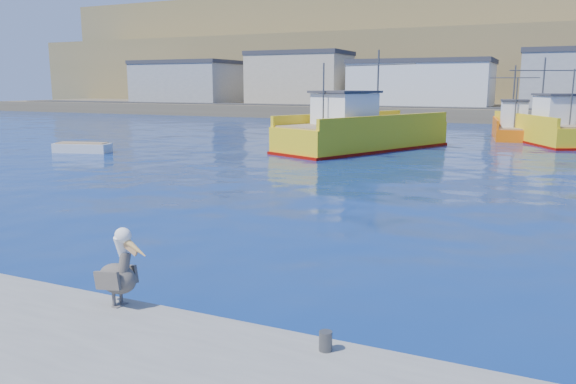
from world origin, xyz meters
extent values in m
plane|color=navy|center=(0.00, 0.00, 0.00)|extent=(260.00, 260.00, 0.00)
cylinder|color=#4C4C4C|center=(3.00, -3.40, 0.65)|extent=(0.20, 0.20, 0.30)
cube|color=brown|center=(0.00, 72.00, 0.80)|extent=(160.00, 30.00, 1.60)
cube|color=olive|center=(0.00, 98.00, 6.00)|extent=(180.00, 40.00, 14.00)
cube|color=olive|center=(0.00, 118.00, 11.00)|extent=(200.00, 40.00, 24.00)
cube|color=#2D2D2D|center=(0.00, 61.00, 1.65)|extent=(150.00, 5.00, 0.10)
cube|color=gray|center=(-48.00, 67.00, 4.60)|extent=(16.00, 10.00, 6.00)
cube|color=#333338|center=(-48.00, 67.00, 7.90)|extent=(16.32, 10.20, 0.60)
cube|color=tan|center=(-28.00, 67.00, 5.10)|extent=(14.00, 9.00, 7.00)
cube|color=#333338|center=(-28.00, 67.00, 8.90)|extent=(14.28, 9.18, 0.60)
cube|color=silver|center=(-10.00, 67.00, 4.35)|extent=(18.00, 11.00, 5.50)
cube|color=#333338|center=(-10.00, 67.00, 7.40)|extent=(18.36, 11.22, 0.60)
cube|color=yellow|center=(-5.62, 26.60, 0.86)|extent=(9.43, 13.94, 1.73)
cube|color=yellow|center=(-3.72, 25.76, 2.08)|extent=(5.51, 12.01, 0.70)
cube|color=yellow|center=(-7.52, 27.44, 2.08)|extent=(5.51, 12.01, 0.70)
cube|color=#890A02|center=(-5.62, 26.60, 0.05)|extent=(9.62, 14.22, 0.25)
cube|color=#8C7251|center=(-5.62, 26.60, 1.78)|extent=(8.89, 13.31, 0.10)
cube|color=white|center=(-6.43, 24.78, 2.83)|extent=(4.18, 4.29, 2.00)
cube|color=#333338|center=(-6.43, 24.78, 3.93)|extent=(4.54, 4.75, 0.15)
cylinder|color=#4C4C4C|center=(-5.08, 27.81, 4.23)|extent=(0.16, 0.16, 5.00)
cylinder|color=#4C4C4C|center=(-7.23, 22.96, 3.73)|extent=(0.13, 0.13, 4.00)
cylinder|color=#4C4C4C|center=(-5.08, 27.81, 5.73)|extent=(5.70, 2.58, 0.08)
cube|color=yellow|center=(5.76, 37.08, 0.74)|extent=(8.42, 11.91, 1.47)
cube|color=yellow|center=(7.42, 37.87, 1.82)|extent=(5.00, 10.12, 0.70)
cube|color=yellow|center=(4.10, 36.29, 1.82)|extent=(5.00, 10.12, 0.70)
cube|color=#890A02|center=(5.76, 37.08, 0.05)|extent=(8.59, 12.15, 0.25)
cube|color=#8C7251|center=(5.76, 37.08, 1.52)|extent=(7.94, 11.37, 0.10)
cube|color=white|center=(6.50, 35.55, 2.57)|extent=(3.69, 3.74, 2.00)
cube|color=#333338|center=(6.50, 35.55, 3.67)|extent=(4.02, 4.13, 0.15)
cylinder|color=#4C4C4C|center=(5.28, 38.10, 3.97)|extent=(0.16, 0.16, 5.00)
cylinder|color=#4C4C4C|center=(7.23, 34.01, 3.47)|extent=(0.13, 0.13, 4.00)
cylinder|color=#4C4C4C|center=(5.28, 38.10, 5.47)|extent=(4.98, 2.44, 0.08)
cube|color=#EC5F08|center=(3.17, 39.28, 0.48)|extent=(3.65, 7.62, 0.95)
cube|color=#EC5F08|center=(4.45, 39.44, 1.30)|extent=(1.07, 7.15, 0.70)
cube|color=#EC5F08|center=(1.88, 39.12, 1.30)|extent=(1.07, 7.15, 0.70)
cube|color=#8C7251|center=(3.17, 39.28, 1.00)|extent=(3.39, 7.30, 0.10)
cube|color=white|center=(3.30, 38.19, 2.05)|extent=(2.14, 2.06, 2.00)
cube|color=#333338|center=(3.30, 38.19, 3.15)|extent=(2.30, 2.29, 0.15)
cylinder|color=#4C4C4C|center=(3.07, 40.01, 3.45)|extent=(0.13, 0.13, 5.00)
cylinder|color=#4C4C4C|center=(3.44, 37.10, 2.95)|extent=(0.11, 0.11, 4.00)
cylinder|color=#4C4C4C|center=(3.07, 40.01, 4.95)|extent=(3.83, 0.56, 0.08)
cube|color=silver|center=(-21.89, 17.08, 0.23)|extent=(3.86, 2.15, 0.73)
cube|color=#8C7251|center=(-21.89, 17.08, 0.62)|extent=(3.43, 1.80, 0.07)
cylinder|color=#595451|center=(-1.02, -3.40, 0.64)|extent=(0.07, 0.07, 0.27)
cube|color=#595451|center=(-0.97, -3.40, 0.51)|extent=(0.14, 0.12, 0.01)
cylinder|color=#595451|center=(-1.01, -3.22, 0.64)|extent=(0.07, 0.07, 0.27)
cube|color=#595451|center=(-0.96, -3.23, 0.51)|extent=(0.14, 0.12, 0.01)
ellipsoid|color=#38332D|center=(-0.99, -3.31, 1.00)|extent=(0.83, 0.53, 0.55)
cube|color=#38332D|center=(-1.03, -3.52, 1.02)|extent=(0.62, 0.11, 0.40)
cube|color=#38332D|center=(-1.00, -3.10, 1.02)|extent=(0.62, 0.11, 0.40)
cube|color=#38332D|center=(-1.34, -3.29, 0.94)|extent=(0.22, 0.16, 0.11)
cylinder|color=#38332D|center=(-0.81, -3.32, 1.30)|extent=(0.21, 0.30, 0.43)
cylinder|color=white|center=(-0.85, -3.32, 1.62)|extent=(0.19, 0.29, 0.41)
ellipsoid|color=white|center=(-0.79, -3.33, 1.82)|extent=(0.34, 0.27, 0.27)
cone|color=gold|center=(-0.54, -3.34, 1.65)|extent=(0.56, 0.18, 0.38)
cube|color=tan|center=(-0.64, -3.34, 1.61)|extent=(0.34, 0.07, 0.24)
camera|label=1|loc=(5.72, -10.67, 4.38)|focal=35.00mm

